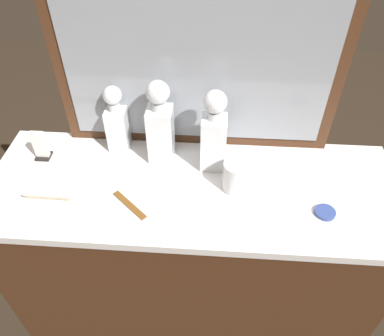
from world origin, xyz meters
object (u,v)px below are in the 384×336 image
at_px(crystal_decanter_front, 160,129).
at_px(tortoiseshell_comb, 129,205).
at_px(crystal_decanter_center, 214,138).
at_px(napkin_holder, 41,147).
at_px(silver_brush_far_right, 50,191).
at_px(crystal_decanter_far_right, 117,124).
at_px(porcelain_dish, 325,212).
at_px(crystal_tumbler_left, 236,178).

bearing_deg(crystal_decanter_front, tortoiseshell_comb, -107.20).
bearing_deg(crystal_decanter_center, napkin_holder, -179.76).
distance_m(crystal_decanter_center, crystal_decanter_front, 0.18).
xyz_separation_m(crystal_decanter_front, silver_brush_far_right, (-0.34, -0.21, -0.11)).
xyz_separation_m(crystal_decanter_center, crystal_decanter_front, (-0.18, 0.03, 0.00)).
bearing_deg(silver_brush_far_right, crystal_decanter_far_right, 54.63).
distance_m(crystal_decanter_center, napkin_holder, 0.61).
bearing_deg(napkin_holder, crystal_decanter_far_right, 16.40).
bearing_deg(crystal_decanter_front, porcelain_dish, -23.31).
bearing_deg(crystal_decanter_front, crystal_decanter_center, -9.19).
bearing_deg(napkin_holder, tortoiseshell_comb, -30.64).
distance_m(crystal_decanter_center, crystal_decanter_far_right, 0.35).
bearing_deg(crystal_decanter_center, tortoiseshell_comb, -140.47).
height_order(crystal_decanter_front, crystal_decanter_far_right, crystal_decanter_front).
relative_size(crystal_decanter_front, porcelain_dish, 4.81).
xyz_separation_m(tortoiseshell_comb, napkin_holder, (-0.35, 0.21, 0.04)).
relative_size(crystal_decanter_center, porcelain_dish, 4.67).
bearing_deg(tortoiseshell_comb, crystal_decanter_front, 72.80).
relative_size(crystal_decanter_front, napkin_holder, 2.77).
relative_size(tortoiseshell_comb, napkin_holder, 1.13).
bearing_deg(tortoiseshell_comb, napkin_holder, 149.36).
height_order(silver_brush_far_right, porcelain_dish, silver_brush_far_right).
bearing_deg(napkin_holder, crystal_decanter_front, 4.28).
bearing_deg(crystal_decanter_far_right, napkin_holder, -163.60).
xyz_separation_m(crystal_decanter_far_right, napkin_holder, (-0.26, -0.08, -0.05)).
height_order(crystal_decanter_center, silver_brush_far_right, crystal_decanter_center).
bearing_deg(crystal_decanter_front, napkin_holder, -175.72).
distance_m(crystal_tumbler_left, napkin_holder, 0.69).
height_order(porcelain_dish, tortoiseshell_comb, porcelain_dish).
bearing_deg(napkin_holder, silver_brush_far_right, -64.17).
bearing_deg(crystal_tumbler_left, tortoiseshell_comb, -163.45).
relative_size(crystal_decanter_center, napkin_holder, 2.70).
distance_m(silver_brush_far_right, tortoiseshell_comb, 0.27).
relative_size(porcelain_dish, napkin_holder, 0.58).
bearing_deg(silver_brush_far_right, crystal_tumbler_left, 6.26).
height_order(crystal_decanter_far_right, silver_brush_far_right, crystal_decanter_far_right).
bearing_deg(porcelain_dish, crystal_decanter_far_right, 158.35).
distance_m(tortoiseshell_comb, napkin_holder, 0.41).
distance_m(crystal_tumbler_left, tortoiseshell_comb, 0.35).
height_order(crystal_tumbler_left, silver_brush_far_right, crystal_tumbler_left).
xyz_separation_m(crystal_decanter_center, tortoiseshell_comb, (-0.25, -0.21, -0.12)).
bearing_deg(crystal_tumbler_left, porcelain_dish, -17.95).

